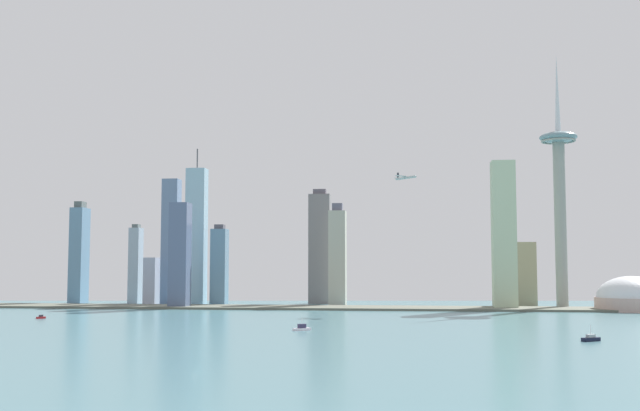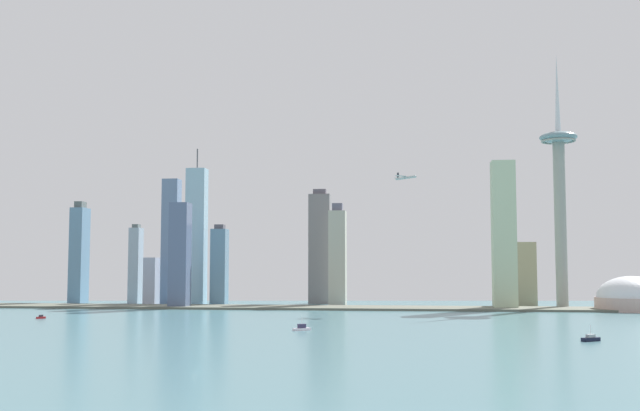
# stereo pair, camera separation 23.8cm
# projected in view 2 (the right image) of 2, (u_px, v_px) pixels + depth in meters

# --- Properties ---
(ground_plane) EXTENTS (6000.00, 6000.00, 0.00)m
(ground_plane) POSITION_uv_depth(u_px,v_px,m) (195.00, 372.00, 325.09)
(ground_plane) COLOR #47727B
(waterfront_pier) EXTENTS (990.50, 65.95, 2.34)m
(waterfront_pier) POSITION_uv_depth(u_px,v_px,m) (324.00, 308.00, 811.73)
(waterfront_pier) COLOR #5E6254
(waterfront_pier) RESTS_ON ground
(observation_tower) EXTENTS (41.10, 41.10, 283.57)m
(observation_tower) POSITION_uv_depth(u_px,v_px,m) (559.00, 180.00, 826.96)
(observation_tower) COLOR gray
(observation_tower) RESTS_ON ground
(stadium_dome) EXTENTS (73.17, 73.17, 43.96)m
(stadium_dome) POSITION_uv_depth(u_px,v_px,m) (632.00, 299.00, 771.18)
(stadium_dome) COLOR #C4A49A
(stadium_dome) RESTS_ON ground
(skyscraper_0) EXTENTS (14.54, 17.97, 56.09)m
(skyscraper_0) POSITION_uv_depth(u_px,v_px,m) (151.00, 282.00, 877.83)
(skyscraper_0) COLOR #A4ADC4
(skyscraper_0) RESTS_ON ground
(skyscraper_1) EXTENTS (13.07, 18.07, 98.34)m
(skyscraper_1) POSITION_uv_depth(u_px,v_px,m) (136.00, 265.00, 933.63)
(skyscraper_1) COLOR #93A6B5
(skyscraper_1) RESTS_ON ground
(skyscraper_2) EXTENTS (20.35, 20.80, 116.15)m
(skyscraper_2) POSITION_uv_depth(u_px,v_px,m) (180.00, 255.00, 827.07)
(skyscraper_2) COLOR slate
(skyscraper_2) RESTS_ON ground
(skyscraper_3) EXTENTS (19.90, 18.55, 153.86)m
(skyscraper_3) POSITION_uv_depth(u_px,v_px,m) (171.00, 241.00, 924.87)
(skyscraper_3) COLOR slate
(skyscraper_3) RESTS_ON ground
(skyscraper_4) EXTENTS (26.24, 19.13, 141.24)m
(skyscraper_4) POSITION_uv_depth(u_px,v_px,m) (320.00, 248.00, 923.39)
(skyscraper_4) COLOR slate
(skyscraper_4) RESTS_ON ground
(skyscraper_5) EXTENTS (16.61, 25.12, 127.04)m
(skyscraper_5) POSITION_uv_depth(u_px,v_px,m) (79.00, 254.00, 936.93)
(skyscraper_5) COLOR #5A809D
(skyscraper_5) RESTS_ON ground
(skyscraper_6) EXTENTS (24.24, 20.61, 73.79)m
(skyscraper_6) POSITION_uv_depth(u_px,v_px,m) (525.00, 274.00, 865.72)
(skyscraper_6) COLOR gray
(skyscraper_6) RESTS_ON ground
(skyscraper_8) EXTENTS (19.75, 22.77, 120.22)m
(skyscraper_8) POSITION_uv_depth(u_px,v_px,m) (338.00, 257.00, 882.27)
(skyscraper_8) COLOR #A9AA9A
(skyscraper_8) RESTS_ON ground
(skyscraper_9) EXTENTS (17.90, 19.00, 94.96)m
(skyscraper_9) POSITION_uv_depth(u_px,v_px,m) (219.00, 266.00, 878.65)
(skyscraper_9) COLOR #5A829D
(skyscraper_9) RESTS_ON ground
(skyscraper_10) EXTENTS (23.09, 18.45, 187.71)m
(skyscraper_10) POSITION_uv_depth(u_px,v_px,m) (196.00, 236.00, 896.72)
(skyscraper_10) COLOR #8EB5C9
(skyscraper_10) RESTS_ON ground
(skyscraper_11) EXTENTS (24.81, 22.98, 159.87)m
(skyscraper_11) POSITION_uv_depth(u_px,v_px,m) (504.00, 235.00, 807.38)
(skyscraper_11) COLOR beige
(skyscraper_11) RESTS_ON ground
(boat_3) EXTENTS (7.10, 7.37, 3.36)m
(boat_3) POSITION_uv_depth(u_px,v_px,m) (41.00, 317.00, 657.19)
(boat_3) COLOR #AE1F24
(boat_3) RESTS_ON ground
(boat_4) EXTENTS (12.68, 10.45, 9.96)m
(boat_4) POSITION_uv_depth(u_px,v_px,m) (591.00, 339.00, 458.50)
(boat_4) COLOR black
(boat_4) RESTS_ON ground
(boat_6) EXTENTS (12.88, 11.28, 9.72)m
(boat_6) POSITION_uv_depth(u_px,v_px,m) (302.00, 328.00, 536.29)
(boat_6) COLOR white
(boat_6) RESTS_ON ground
(airplane) EXTENTS (23.55, 24.49, 7.84)m
(airplane) POSITION_uv_depth(u_px,v_px,m) (406.00, 177.00, 772.54)
(airplane) COLOR #B7C0BD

